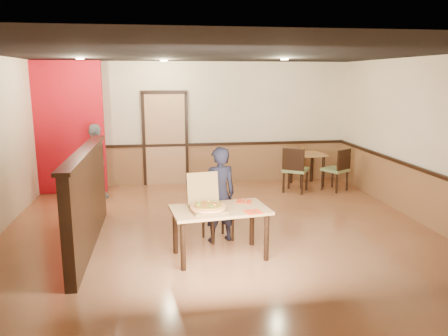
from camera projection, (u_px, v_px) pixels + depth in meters
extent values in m
plane|color=#AF6B44|center=(221.00, 234.00, 6.98)|extent=(7.00, 7.00, 0.00)
plane|color=black|center=(221.00, 53.00, 6.41)|extent=(7.00, 7.00, 0.00)
plane|color=#FFECC7|center=(200.00, 124.00, 10.08)|extent=(7.00, 0.00, 7.00)
plane|color=#FFECC7|center=(431.00, 142.00, 7.20)|extent=(0.00, 7.00, 7.00)
cube|color=#8E5F38|center=(200.00, 164.00, 10.25)|extent=(7.00, 0.04, 0.90)
cube|color=black|center=(200.00, 144.00, 10.13)|extent=(7.00, 0.06, 0.06)
cube|color=#8E5F38|center=(424.00, 198.00, 7.39)|extent=(0.04, 7.00, 0.90)
cube|color=black|center=(425.00, 171.00, 7.29)|extent=(0.06, 7.00, 0.06)
cube|color=tan|center=(165.00, 139.00, 10.00)|extent=(0.90, 0.06, 2.10)
cube|color=black|center=(87.00, 200.00, 6.36)|extent=(0.14, 3.00, 1.40)
cube|color=black|center=(84.00, 151.00, 6.21)|extent=(0.20, 3.10, 0.05)
cube|color=red|center=(65.00, 128.00, 9.18)|extent=(1.60, 0.20, 2.78)
cylinder|color=beige|center=(80.00, 59.00, 7.82)|extent=(0.14, 0.14, 0.02)
cylinder|color=beige|center=(164.00, 60.00, 8.72)|extent=(0.14, 0.14, 0.02)
cylinder|color=beige|center=(284.00, 59.00, 8.06)|extent=(0.14, 0.14, 0.02)
cube|color=tan|center=(220.00, 210.00, 5.96)|extent=(1.40, 0.91, 0.04)
cylinder|color=black|center=(183.00, 246.00, 5.60)|extent=(0.07, 0.07, 0.66)
cylinder|color=black|center=(175.00, 231.00, 6.15)|extent=(0.07, 0.07, 0.66)
cylinder|color=black|center=(266.00, 237.00, 5.91)|extent=(0.07, 0.07, 0.66)
cylinder|color=black|center=(252.00, 224.00, 6.46)|extent=(0.07, 0.07, 0.66)
cube|color=olive|center=(218.00, 214.00, 6.68)|extent=(0.52, 0.52, 0.05)
cube|color=black|center=(212.00, 197.00, 6.79)|extent=(0.38, 0.16, 0.39)
cylinder|color=black|center=(213.00, 233.00, 6.50)|extent=(0.04, 0.04, 0.36)
cylinder|color=black|center=(203.00, 226.00, 6.80)|extent=(0.04, 0.04, 0.36)
cylinder|color=black|center=(233.00, 230.00, 6.65)|extent=(0.04, 0.04, 0.36)
cylinder|color=black|center=(223.00, 223.00, 6.95)|extent=(0.04, 0.04, 0.36)
cube|color=olive|center=(296.00, 170.00, 9.44)|extent=(0.67, 0.67, 0.06)
cube|color=black|center=(293.00, 159.00, 9.19)|extent=(0.41, 0.29, 0.47)
cylinder|color=black|center=(307.00, 181.00, 9.59)|extent=(0.05, 0.05, 0.42)
cylinder|color=black|center=(302.00, 185.00, 9.23)|extent=(0.05, 0.05, 0.42)
cylinder|color=black|center=(289.00, 179.00, 9.76)|extent=(0.05, 0.05, 0.42)
cylinder|color=black|center=(284.00, 183.00, 9.40)|extent=(0.05, 0.05, 0.42)
cube|color=olive|center=(335.00, 170.00, 9.57)|extent=(0.64, 0.64, 0.06)
cube|color=black|center=(344.00, 160.00, 9.36)|extent=(0.40, 0.27, 0.44)
cylinder|color=black|center=(332.00, 178.00, 9.89)|extent=(0.04, 0.04, 0.40)
cylinder|color=black|center=(347.00, 181.00, 9.61)|extent=(0.04, 0.04, 0.40)
cylinder|color=black|center=(322.00, 181.00, 9.65)|extent=(0.04, 0.04, 0.40)
cylinder|color=black|center=(337.00, 184.00, 9.36)|extent=(0.04, 0.04, 0.40)
cube|color=tan|center=(308.00, 154.00, 9.99)|extent=(0.79, 0.79, 0.04)
cylinder|color=black|center=(302.00, 173.00, 9.74)|extent=(0.07, 0.07, 0.70)
cylinder|color=black|center=(291.00, 168.00, 10.24)|extent=(0.07, 0.07, 0.70)
cylinder|color=black|center=(323.00, 172.00, 9.89)|extent=(0.07, 0.07, 0.70)
cylinder|color=black|center=(312.00, 167.00, 10.39)|extent=(0.07, 0.07, 0.70)
imported|color=black|center=(219.00, 195.00, 6.54)|extent=(0.60, 0.47, 1.46)
imported|color=gray|center=(96.00, 161.00, 8.91)|extent=(0.66, 0.98, 1.54)
cube|color=brown|center=(208.00, 209.00, 5.86)|extent=(0.50, 0.50, 0.03)
cube|color=brown|center=(203.00, 188.00, 6.05)|extent=(0.45, 0.15, 0.44)
cylinder|color=#DC8D50|center=(208.00, 207.00, 5.85)|extent=(0.58, 0.58, 0.03)
cube|color=red|center=(253.00, 212.00, 5.80)|extent=(0.25, 0.25, 0.00)
cylinder|color=white|center=(251.00, 212.00, 5.79)|extent=(0.04, 0.18, 0.01)
cube|color=white|center=(255.00, 211.00, 5.80)|extent=(0.05, 0.19, 0.00)
cube|color=red|center=(244.00, 201.00, 6.28)|extent=(0.27, 0.27, 0.00)
cylinder|color=white|center=(242.00, 201.00, 6.27)|extent=(0.06, 0.18, 0.01)
cube|color=white|center=(246.00, 201.00, 6.28)|extent=(0.07, 0.19, 0.00)
cylinder|color=#8A5F19|center=(303.00, 151.00, 9.85)|extent=(0.06, 0.06, 0.16)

